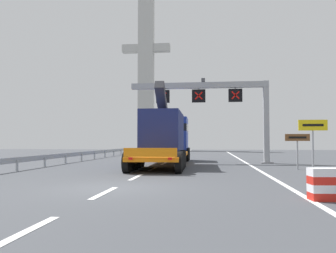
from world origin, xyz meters
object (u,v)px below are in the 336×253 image
Objects in this scene: overhead_lane_gantry at (217,98)px; heavy_haul_truck_orange at (167,137)px; tourist_info_sign_brown at (297,143)px; exit_sign_yellow at (313,133)px; crash_barrier_striped at (328,184)px; bridge_pylon_distant at (146,66)px.

heavy_haul_truck_orange is (-3.64, -1.63, -3.00)m from overhead_lane_gantry.
overhead_lane_gantry is 8.02m from tourist_info_sign_brown.
overhead_lane_gantry is 3.94× the size of exit_sign_yellow.
crash_barrier_striped is at bearing -80.76° from overhead_lane_gantry.
bridge_pylon_distant is (-14.90, 52.70, 15.33)m from crash_barrier_striped.
tourist_info_sign_brown is 1.99× the size of crash_barrier_striped.
exit_sign_yellow is 8.46m from crash_barrier_striped.
heavy_haul_truck_orange reaches higher than tourist_info_sign_brown.
exit_sign_yellow reaches higher than crash_barrier_striped.
overhead_lane_gantry is 10.33× the size of crash_barrier_striped.
heavy_haul_truck_orange is 6.79× the size of tourist_info_sign_brown.
overhead_lane_gantry reaches higher than crash_barrier_striped.
overhead_lane_gantry is at bearing 128.52° from tourist_info_sign_brown.
tourist_info_sign_brown is (-0.11, 2.66, -0.50)m from exit_sign_yellow.
overhead_lane_gantry is 9.97m from exit_sign_yellow.
crash_barrier_striped is at bearing -74.21° from bridge_pylon_distant.
overhead_lane_gantry reaches higher than tourist_info_sign_brown.
crash_barrier_striped is (-1.96, -8.07, -1.62)m from exit_sign_yellow.
tourist_info_sign_brown reaches higher than crash_barrier_striped.
tourist_info_sign_brown is at bearing 80.22° from crash_barrier_striped.
overhead_lane_gantry is at bearing 99.24° from crash_barrier_striped.
exit_sign_yellow is 49.64m from bridge_pylon_distant.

